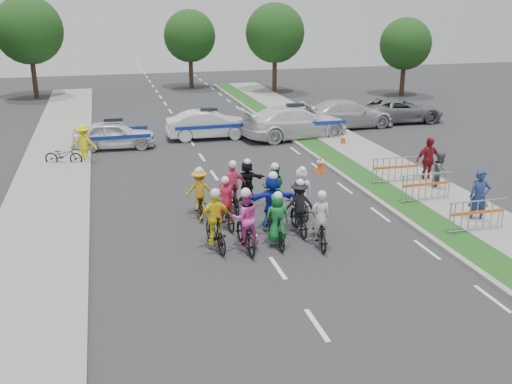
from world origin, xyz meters
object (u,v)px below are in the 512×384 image
object	(u,v)px
rider_0	(320,227)
parked_bike	(63,155)
rider_8	(274,195)
spectator_2	(428,160)
rider_1	(277,224)
spectator_1	(440,171)
rider_10	(200,197)
police_car_2	(295,122)
police_car_1	(209,125)
rider_4	(299,211)
tree_2	(405,44)
barrier_2	(395,171)
tree_1	(275,33)
barrier_1	(426,188)
rider_9	(233,192)
rider_3	(215,226)
civilian_suv	(400,110)
marshal_hiviz	(84,143)
barrier_0	(477,217)
rider_7	(301,197)
rider_2	(245,227)
spectator_0	(479,197)
rider_5	(272,206)
rider_11	(247,185)
tree_3	(29,30)
tree_4	(190,36)
civilian_sedan	(347,114)
cone_0	(320,164)
rider_6	(225,210)

from	to	relation	value
rider_0	parked_bike	size ratio (longest dim) A/B	1.08
rider_8	spectator_2	world-z (taller)	rider_8
rider_1	spectator_1	world-z (taller)	rider_1
rider_10	police_car_2	world-z (taller)	rider_10
rider_10	police_car_1	bearing A→B (deg)	-95.75
rider_4	tree_2	size ratio (longest dim) A/B	0.31
spectator_2	barrier_2	bearing A→B (deg)	170.52
tree_1	barrier_1	bearing A→B (deg)	-94.99
rider_9	barrier_2	distance (m)	7.01
rider_3	spectator_2	distance (m)	10.34
police_car_1	civilian_suv	world-z (taller)	police_car_1
rider_1	marshal_hiviz	xyz separation A→B (m)	(-5.63, 11.10, 0.19)
marshal_hiviz	spectator_1	bearing A→B (deg)	164.72
rider_4	tree_2	bearing A→B (deg)	-121.96
spectator_1	barrier_0	world-z (taller)	spectator_1
rider_7	spectator_2	distance (m)	6.60
rider_2	rider_7	distance (m)	3.22
rider_2	rider_4	xyz separation A→B (m)	(1.94, 0.84, -0.02)
spectator_0	rider_2	bearing A→B (deg)	-157.94
barrier_1	rider_5	bearing A→B (deg)	-170.46
spectator_1	barrier_2	xyz separation A→B (m)	(-1.28, 1.14, -0.20)
rider_9	tree_2	bearing A→B (deg)	-131.78
rider_5	rider_11	xyz separation A→B (m)	(-0.16, 2.60, -0.10)
rider_0	rider_2	distance (m)	2.23
rider_0	tree_3	size ratio (longest dim) A/B	0.24
rider_3	rider_7	world-z (taller)	rider_3
rider_11	barrier_2	distance (m)	6.28
rider_0	tree_4	world-z (taller)	tree_4
marshal_hiviz	barrier_1	world-z (taller)	marshal_hiviz
police_car_2	parked_bike	size ratio (longest dim) A/B	3.48
rider_9	tree_3	size ratio (longest dim) A/B	0.25
civilian_sedan	tree_1	bearing A→B (deg)	-2.16
rider_8	barrier_1	world-z (taller)	rider_8
police_car_1	barrier_2	world-z (taller)	police_car_1
rider_7	rider_11	size ratio (longest dim) A/B	1.05
rider_3	civilian_suv	size ratio (longest dim) A/B	0.37
rider_11	cone_0	size ratio (longest dim) A/B	2.45
civilian_suv	spectator_0	bearing A→B (deg)	162.30
rider_5	parked_bike	distance (m)	11.83
rider_0	tree_2	bearing A→B (deg)	-113.96
rider_4	rider_11	distance (m)	3.08
rider_5	civilian_sedan	xyz separation A→B (m)	(8.60, 13.70, -0.05)
rider_3	spectator_0	bearing A→B (deg)	171.68
spectator_1	tree_1	size ratio (longest dim) A/B	0.22
rider_6	barrier_2	world-z (taller)	rider_6
police_car_2	civilian_suv	distance (m)	7.75
marshal_hiviz	civilian_sedan	bearing A→B (deg)	-150.13
rider_2	rider_10	distance (m)	3.19
spectator_1	civilian_suv	bearing A→B (deg)	32.61
rider_3	cone_0	distance (m)	8.82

